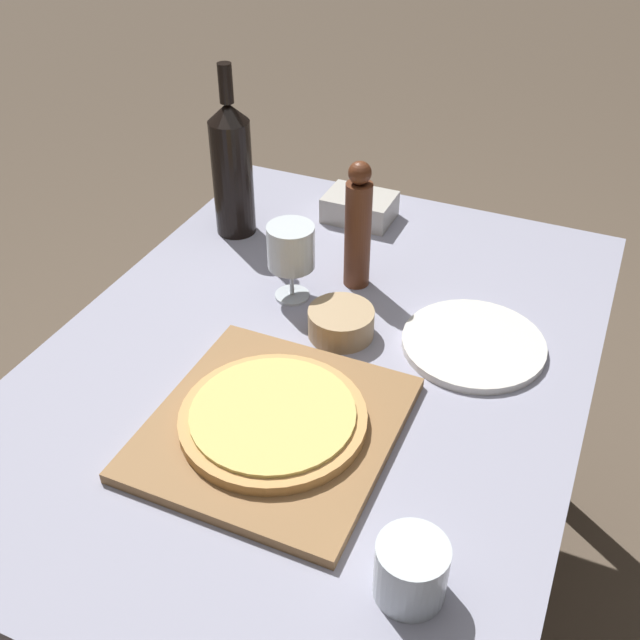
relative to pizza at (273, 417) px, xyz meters
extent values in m
plane|color=brown|center=(-0.02, 0.19, -0.75)|extent=(12.00, 12.00, 0.00)
cube|color=#9393A8|center=(-0.02, 0.19, -0.04)|extent=(0.89, 1.22, 0.03)
cylinder|color=brown|center=(-0.40, 0.74, -0.41)|extent=(0.06, 0.06, 0.69)
cylinder|color=brown|center=(0.37, 0.74, -0.41)|extent=(0.06, 0.06, 0.69)
cube|color=olive|center=(0.00, 0.00, -0.02)|extent=(0.35, 0.37, 0.02)
cylinder|color=tan|center=(0.00, 0.00, 0.00)|extent=(0.28, 0.28, 0.02)
cylinder|color=#E0C66B|center=(0.00, 0.00, 0.01)|extent=(0.25, 0.25, 0.01)
cylinder|color=black|center=(-0.34, 0.51, 0.09)|extent=(0.08, 0.08, 0.24)
cone|color=black|center=(-0.34, 0.51, 0.23)|extent=(0.08, 0.08, 0.04)
cylinder|color=black|center=(-0.34, 0.51, 0.29)|extent=(0.03, 0.03, 0.08)
cylinder|color=#5B2D19|center=(-0.03, 0.42, 0.08)|extent=(0.05, 0.05, 0.21)
sphere|color=#5B2D19|center=(-0.03, 0.42, 0.20)|extent=(0.04, 0.04, 0.04)
cylinder|color=silver|center=(-0.13, 0.33, -0.03)|extent=(0.07, 0.07, 0.00)
cylinder|color=silver|center=(-0.13, 0.33, 0.01)|extent=(0.01, 0.01, 0.06)
cylinder|color=silver|center=(-0.13, 0.33, 0.08)|extent=(0.09, 0.09, 0.08)
cylinder|color=tan|center=(0.00, 0.26, 0.00)|extent=(0.12, 0.12, 0.05)
cylinder|color=silver|center=(0.27, -0.17, 0.01)|extent=(0.09, 0.09, 0.08)
cylinder|color=silver|center=(0.22, 0.32, -0.02)|extent=(0.25, 0.25, 0.01)
cube|color=#BCB7AD|center=(-0.12, 0.66, 0.00)|extent=(0.15, 0.11, 0.06)
camera|label=1|loc=(0.38, -0.70, 0.78)|focal=42.00mm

